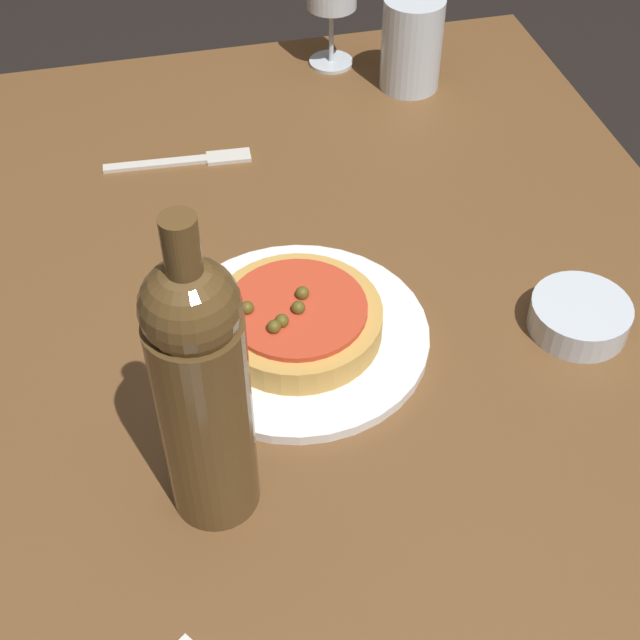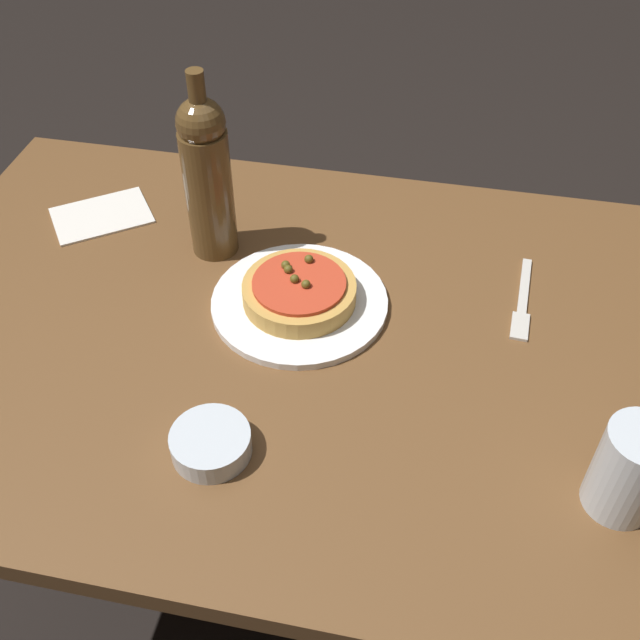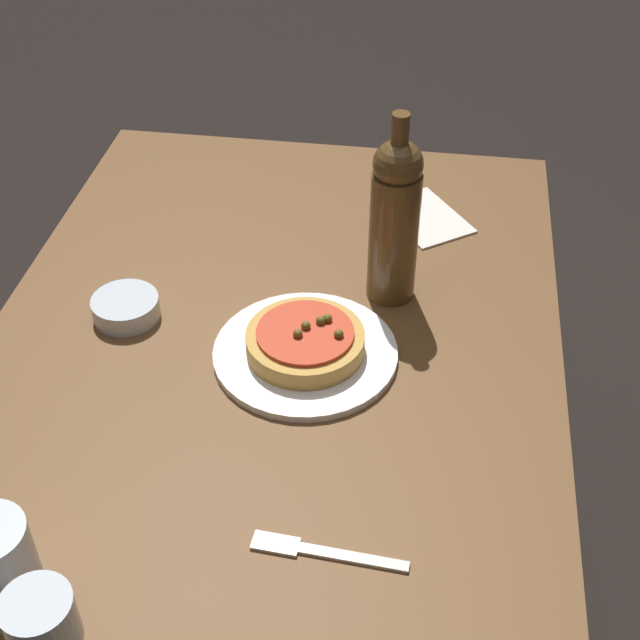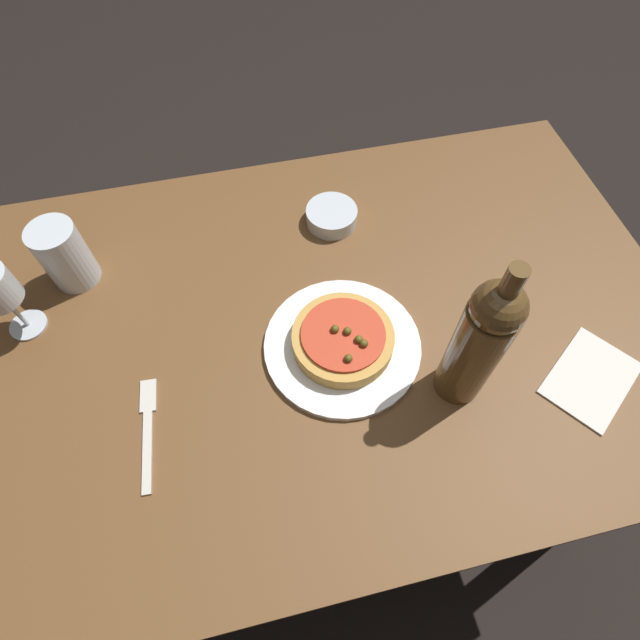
{
  "view_description": "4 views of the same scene",
  "coord_description": "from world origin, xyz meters",
  "px_view_note": "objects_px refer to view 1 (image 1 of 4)",
  "views": [
    {
      "loc": [
        0.61,
        -0.18,
        1.41
      ],
      "look_at": [
        0.04,
        -0.04,
        0.81
      ],
      "focal_mm": 50.0,
      "sensor_mm": 36.0,
      "label": 1
    },
    {
      "loc": [
        -0.2,
        0.76,
        1.53
      ],
      "look_at": [
        -0.05,
        -0.0,
        0.77
      ],
      "focal_mm": 42.0,
      "sensor_mm": 36.0,
      "label": 2
    },
    {
      "loc": [
        -0.96,
        -0.22,
        1.62
      ],
      "look_at": [
        0.01,
        -0.08,
        0.79
      ],
      "focal_mm": 50.0,
      "sensor_mm": 36.0,
      "label": 3
    },
    {
      "loc": [
        -0.14,
        -0.45,
        1.5
      ],
      "look_at": [
        -0.05,
        -0.05,
        0.83
      ],
      "focal_mm": 28.0,
      "sensor_mm": 36.0,
      "label": 4
    }
  ],
  "objects_px": {
    "wine_bottle": "(202,391)",
    "dinner_plate": "(298,335)",
    "water_cup": "(412,44)",
    "fork": "(188,161)",
    "pizza": "(297,319)",
    "dining_table": "(350,394)",
    "side_bowl": "(579,316)"
  },
  "relations": [
    {
      "from": "dinner_plate",
      "to": "water_cup",
      "type": "distance_m",
      "value": 0.52
    },
    {
      "from": "dining_table",
      "to": "fork",
      "type": "xyz_separation_m",
      "value": [
        -0.34,
        -0.13,
        0.1
      ]
    },
    {
      "from": "dinner_plate",
      "to": "fork",
      "type": "bearing_deg",
      "value": -168.28
    },
    {
      "from": "wine_bottle",
      "to": "water_cup",
      "type": "height_order",
      "value": "wine_bottle"
    },
    {
      "from": "dining_table",
      "to": "side_bowl",
      "type": "height_order",
      "value": "side_bowl"
    },
    {
      "from": "dining_table",
      "to": "water_cup",
      "type": "height_order",
      "value": "water_cup"
    },
    {
      "from": "dining_table",
      "to": "side_bowl",
      "type": "distance_m",
      "value": 0.26
    },
    {
      "from": "wine_bottle",
      "to": "pizza",
      "type": "bearing_deg",
      "value": 146.88
    },
    {
      "from": "dinner_plate",
      "to": "wine_bottle",
      "type": "relative_size",
      "value": 0.86
    },
    {
      "from": "wine_bottle",
      "to": "fork",
      "type": "distance_m",
      "value": 0.52
    },
    {
      "from": "pizza",
      "to": "wine_bottle",
      "type": "relative_size",
      "value": 0.55
    },
    {
      "from": "wine_bottle",
      "to": "dinner_plate",
      "type": "bearing_deg",
      "value": 146.83
    },
    {
      "from": "water_cup",
      "to": "dining_table",
      "type": "bearing_deg",
      "value": -24.1
    },
    {
      "from": "pizza",
      "to": "wine_bottle",
      "type": "distance_m",
      "value": 0.23
    },
    {
      "from": "dinner_plate",
      "to": "fork",
      "type": "relative_size",
      "value": 1.44
    },
    {
      "from": "dinner_plate",
      "to": "side_bowl",
      "type": "height_order",
      "value": "side_bowl"
    },
    {
      "from": "pizza",
      "to": "fork",
      "type": "relative_size",
      "value": 0.92
    },
    {
      "from": "dinner_plate",
      "to": "pizza",
      "type": "bearing_deg",
      "value": -69.0
    },
    {
      "from": "wine_bottle",
      "to": "side_bowl",
      "type": "height_order",
      "value": "wine_bottle"
    },
    {
      "from": "dining_table",
      "to": "dinner_plate",
      "type": "distance_m",
      "value": 0.12
    },
    {
      "from": "dinner_plate",
      "to": "water_cup",
      "type": "xyz_separation_m",
      "value": [
        -0.45,
        0.26,
        0.06
      ]
    },
    {
      "from": "wine_bottle",
      "to": "side_bowl",
      "type": "relative_size",
      "value": 3.03
    },
    {
      "from": "dinner_plate",
      "to": "side_bowl",
      "type": "distance_m",
      "value": 0.29
    },
    {
      "from": "dining_table",
      "to": "dinner_plate",
      "type": "bearing_deg",
      "value": -96.96
    },
    {
      "from": "fork",
      "to": "side_bowl",
      "type": "bearing_deg",
      "value": -43.62
    },
    {
      "from": "water_cup",
      "to": "fork",
      "type": "xyz_separation_m",
      "value": [
        0.11,
        -0.33,
        -0.06
      ]
    },
    {
      "from": "pizza",
      "to": "side_bowl",
      "type": "xyz_separation_m",
      "value": [
        0.05,
        0.29,
        -0.01
      ]
    },
    {
      "from": "water_cup",
      "to": "side_bowl",
      "type": "relative_size",
      "value": 1.24
    },
    {
      "from": "wine_bottle",
      "to": "water_cup",
      "type": "bearing_deg",
      "value": 149.07
    },
    {
      "from": "fork",
      "to": "water_cup",
      "type": "bearing_deg",
      "value": 22.61
    },
    {
      "from": "dining_table",
      "to": "fork",
      "type": "relative_size",
      "value": 6.62
    },
    {
      "from": "dinner_plate",
      "to": "pizza",
      "type": "height_order",
      "value": "pizza"
    }
  ]
}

